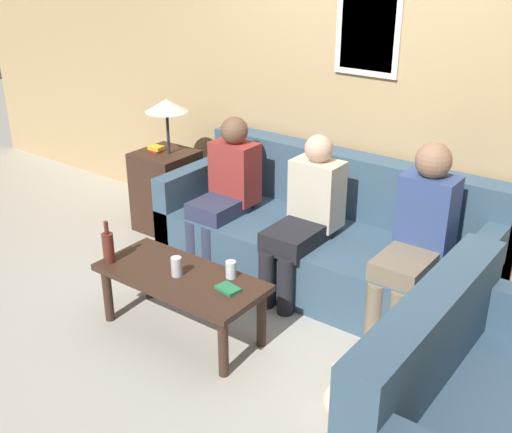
{
  "coord_description": "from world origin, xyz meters",
  "views": [
    {
      "loc": [
        2.06,
        -3.04,
        2.32
      ],
      "look_at": [
        -0.17,
        -0.04,
        0.65
      ],
      "focal_mm": 45.0,
      "sensor_mm": 36.0,
      "label": 1
    }
  ],
  "objects_px": {
    "couch_main": "(325,241)",
    "person_middle": "(306,213)",
    "teddy_bear": "(342,395)",
    "couch_side": "(485,425)",
    "coffee_table": "(181,283)",
    "wine_bottle": "(108,247)",
    "drinking_glass": "(231,269)",
    "person_left": "(226,187)",
    "person_right": "(418,232)"
  },
  "relations": [
    {
      "from": "couch_main",
      "to": "person_right",
      "type": "distance_m",
      "value": 0.82
    },
    {
      "from": "teddy_bear",
      "to": "person_left",
      "type": "bearing_deg",
      "value": 147.21
    },
    {
      "from": "couch_main",
      "to": "drinking_glass",
      "type": "height_order",
      "value": "couch_main"
    },
    {
      "from": "person_left",
      "to": "teddy_bear",
      "type": "bearing_deg",
      "value": -32.79
    },
    {
      "from": "couch_side",
      "to": "couch_main",
      "type": "bearing_deg",
      "value": 52.4
    },
    {
      "from": "wine_bottle",
      "to": "person_right",
      "type": "bearing_deg",
      "value": 36.09
    },
    {
      "from": "coffee_table",
      "to": "person_left",
      "type": "relative_size",
      "value": 0.98
    },
    {
      "from": "person_left",
      "to": "couch_main",
      "type": "bearing_deg",
      "value": 15.05
    },
    {
      "from": "couch_side",
      "to": "teddy_bear",
      "type": "relative_size",
      "value": 4.5
    },
    {
      "from": "couch_main",
      "to": "person_middle",
      "type": "distance_m",
      "value": 0.37
    },
    {
      "from": "wine_bottle",
      "to": "person_left",
      "type": "relative_size",
      "value": 0.25
    },
    {
      "from": "drinking_glass",
      "to": "teddy_bear",
      "type": "height_order",
      "value": "drinking_glass"
    },
    {
      "from": "teddy_bear",
      "to": "person_right",
      "type": "bearing_deg",
      "value": 95.63
    },
    {
      "from": "drinking_glass",
      "to": "teddy_bear",
      "type": "relative_size",
      "value": 0.33
    },
    {
      "from": "person_middle",
      "to": "wine_bottle",
      "type": "bearing_deg",
      "value": -126.8
    },
    {
      "from": "couch_side",
      "to": "teddy_bear",
      "type": "xyz_separation_m",
      "value": [
        -0.71,
        -0.03,
        -0.16
      ]
    },
    {
      "from": "couch_side",
      "to": "person_right",
      "type": "bearing_deg",
      "value": 38.04
    },
    {
      "from": "wine_bottle",
      "to": "person_middle",
      "type": "relative_size",
      "value": 0.25
    },
    {
      "from": "couch_main",
      "to": "couch_side",
      "type": "xyz_separation_m",
      "value": [
        1.55,
        -1.19,
        0.0
      ]
    },
    {
      "from": "couch_main",
      "to": "coffee_table",
      "type": "xyz_separation_m",
      "value": [
        -0.34,
        -1.14,
        0.06
      ]
    },
    {
      "from": "couch_side",
      "to": "person_middle",
      "type": "distance_m",
      "value": 1.87
    },
    {
      "from": "couch_main",
      "to": "person_left",
      "type": "bearing_deg",
      "value": -164.95
    },
    {
      "from": "couch_side",
      "to": "person_left",
      "type": "relative_size",
      "value": 1.29
    },
    {
      "from": "person_middle",
      "to": "person_right",
      "type": "height_order",
      "value": "person_right"
    },
    {
      "from": "person_right",
      "to": "coffee_table",
      "type": "bearing_deg",
      "value": -137.56
    },
    {
      "from": "couch_side",
      "to": "person_middle",
      "type": "bearing_deg",
      "value": 58.61
    },
    {
      "from": "wine_bottle",
      "to": "drinking_glass",
      "type": "xyz_separation_m",
      "value": [
        0.74,
        0.3,
        -0.05
      ]
    },
    {
      "from": "couch_side",
      "to": "person_left",
      "type": "distance_m",
      "value": 2.52
    },
    {
      "from": "person_right",
      "to": "teddy_bear",
      "type": "height_order",
      "value": "person_right"
    },
    {
      "from": "coffee_table",
      "to": "drinking_glass",
      "type": "relative_size",
      "value": 10.17
    },
    {
      "from": "wine_bottle",
      "to": "person_left",
      "type": "distance_m",
      "value": 1.09
    },
    {
      "from": "couch_side",
      "to": "person_middle",
      "type": "height_order",
      "value": "person_middle"
    },
    {
      "from": "person_middle",
      "to": "teddy_bear",
      "type": "height_order",
      "value": "person_middle"
    },
    {
      "from": "person_left",
      "to": "person_middle",
      "type": "distance_m",
      "value": 0.72
    },
    {
      "from": "person_middle",
      "to": "person_right",
      "type": "distance_m",
      "value": 0.77
    },
    {
      "from": "teddy_bear",
      "to": "couch_side",
      "type": "bearing_deg",
      "value": 2.47
    },
    {
      "from": "drinking_glass",
      "to": "teddy_bear",
      "type": "distance_m",
      "value": 1.0
    },
    {
      "from": "teddy_bear",
      "to": "wine_bottle",
      "type": "bearing_deg",
      "value": -177.85
    },
    {
      "from": "coffee_table",
      "to": "teddy_bear",
      "type": "relative_size",
      "value": 3.41
    },
    {
      "from": "coffee_table",
      "to": "person_right",
      "type": "height_order",
      "value": "person_right"
    },
    {
      "from": "person_left",
      "to": "couch_side",
      "type": "bearing_deg",
      "value": -23.38
    },
    {
      "from": "couch_side",
      "to": "teddy_bear",
      "type": "bearing_deg",
      "value": 92.47
    },
    {
      "from": "drinking_glass",
      "to": "person_left",
      "type": "relative_size",
      "value": 0.1
    },
    {
      "from": "coffee_table",
      "to": "person_middle",
      "type": "xyz_separation_m",
      "value": [
        0.32,
        0.91,
        0.23
      ]
    },
    {
      "from": "person_middle",
      "to": "teddy_bear",
      "type": "distance_m",
      "value": 1.39
    },
    {
      "from": "couch_side",
      "to": "person_right",
      "type": "distance_m",
      "value": 1.36
    },
    {
      "from": "couch_main",
      "to": "person_right",
      "type": "xyz_separation_m",
      "value": [
        0.74,
        -0.15,
        0.33
      ]
    },
    {
      "from": "couch_side",
      "to": "coffee_table",
      "type": "distance_m",
      "value": 1.89
    },
    {
      "from": "couch_main",
      "to": "person_middle",
      "type": "relative_size",
      "value": 2.17
    },
    {
      "from": "person_right",
      "to": "drinking_glass",
      "type": "bearing_deg",
      "value": -134.39
    }
  ]
}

